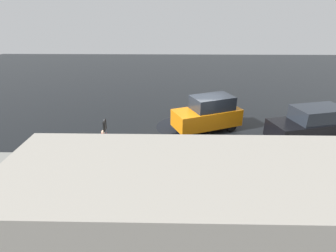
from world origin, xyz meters
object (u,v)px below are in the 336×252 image
Objects in this scene: parked_sedan at (312,125)px; pedestrian at (105,143)px; fire_hydrant at (129,151)px; moving_hatchback at (208,114)px; sign_post at (106,138)px.

pedestrian is at bearing 11.82° from parked_sedan.
fire_hydrant is (9.49, 1.94, -0.60)m from parked_sedan.
moving_hatchback is at bearing -144.49° from pedestrian.
parked_sedan is (-5.31, 1.51, -0.03)m from moving_hatchback.
sign_post reaches higher than pedestrian.
moving_hatchback is 1.77× the size of sign_post.
parked_sedan reaches higher than pedestrian.
parked_sedan reaches higher than fire_hydrant.
parked_sedan is at bearing 164.12° from moving_hatchback.
moving_hatchback is 6.62m from sign_post.
fire_hydrant is at bearing -165.50° from pedestrian.
fire_hydrant is at bearing -128.48° from sign_post.
parked_sedan is 5.73× the size of fire_hydrant.
moving_hatchback is 2.63× the size of pedestrian.
pedestrian is at bearing 14.50° from fire_hydrant.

